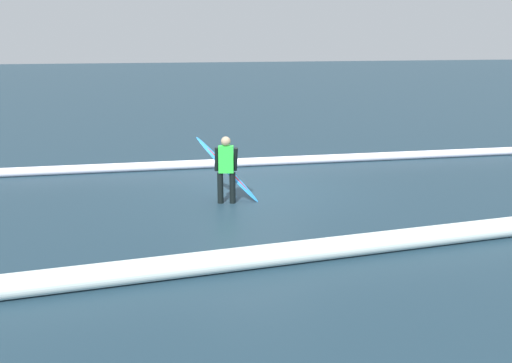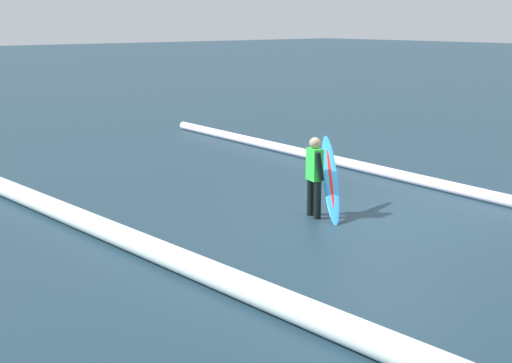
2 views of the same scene
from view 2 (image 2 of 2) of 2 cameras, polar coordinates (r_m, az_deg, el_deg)
ground_plane at (r=14.18m, az=10.12°, el=-2.89°), size 192.67×192.67×0.00m
surfer at (r=13.93m, az=4.59°, el=0.68°), size 0.50×0.30×1.56m
surfboard at (r=14.14m, az=5.84°, el=0.21°), size 1.45×1.20×1.48m
wave_crest_foreground at (r=16.65m, az=14.52°, el=-0.33°), size 23.06×2.05×0.26m
wave_crest_midground at (r=12.85m, az=-11.69°, el=-3.71°), size 19.57×0.89×0.38m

